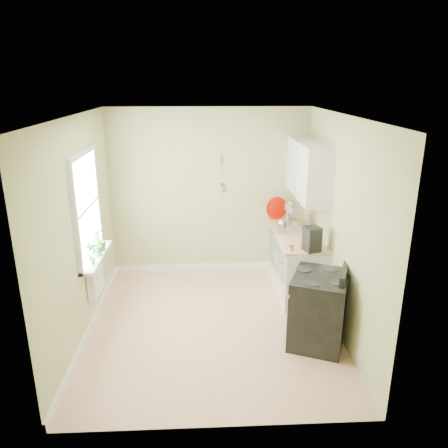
{
  "coord_description": "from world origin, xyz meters",
  "views": [
    {
      "loc": [
        -0.1,
        -5.07,
        3.09
      ],
      "look_at": [
        0.18,
        0.55,
        1.22
      ],
      "focal_mm": 35.0,
      "sensor_mm": 36.0,
      "label": 1
    }
  ],
  "objects_px": {
    "kettle": "(281,227)",
    "coffee_maker": "(312,240)",
    "stand_mixer": "(292,218)",
    "stove": "(319,309)"
  },
  "relations": [
    {
      "from": "stand_mixer",
      "to": "coffee_maker",
      "type": "xyz_separation_m",
      "value": [
        0.08,
        -0.93,
        -0.02
      ]
    },
    {
      "from": "kettle",
      "to": "coffee_maker",
      "type": "height_order",
      "value": "coffee_maker"
    },
    {
      "from": "coffee_maker",
      "to": "kettle",
      "type": "bearing_deg",
      "value": 112.04
    },
    {
      "from": "stand_mixer",
      "to": "coffee_maker",
      "type": "relative_size",
      "value": 1.23
    },
    {
      "from": "stand_mixer",
      "to": "kettle",
      "type": "relative_size",
      "value": 1.93
    },
    {
      "from": "stand_mixer",
      "to": "kettle",
      "type": "height_order",
      "value": "stand_mixer"
    },
    {
      "from": "stand_mixer",
      "to": "coffee_maker",
      "type": "bearing_deg",
      "value": -85.27
    },
    {
      "from": "stove",
      "to": "coffee_maker",
      "type": "height_order",
      "value": "coffee_maker"
    },
    {
      "from": "kettle",
      "to": "stand_mixer",
      "type": "bearing_deg",
      "value": 45.91
    },
    {
      "from": "kettle",
      "to": "coffee_maker",
      "type": "distance_m",
      "value": 0.77
    }
  ]
}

